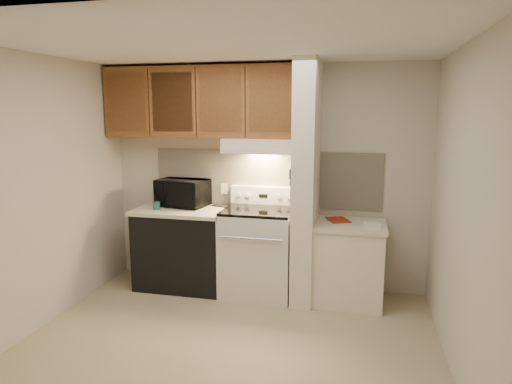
% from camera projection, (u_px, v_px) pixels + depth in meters
% --- Properties ---
extents(floor, '(3.60, 3.60, 0.00)m').
position_uv_depth(floor, '(229.00, 343.00, 3.96)').
color(floor, tan).
rests_on(floor, ground).
extents(ceiling, '(3.60, 3.60, 0.00)m').
position_uv_depth(ceiling, '(225.00, 44.00, 3.53)').
color(ceiling, white).
rests_on(ceiling, wall_back).
extents(wall_back, '(3.60, 2.50, 0.02)m').
position_uv_depth(wall_back, '(265.00, 177.00, 5.18)').
color(wall_back, beige).
rests_on(wall_back, floor).
extents(wall_left, '(0.02, 3.00, 2.50)m').
position_uv_depth(wall_left, '(38.00, 194.00, 4.15)').
color(wall_left, beige).
rests_on(wall_left, floor).
extents(wall_right, '(0.02, 3.00, 2.50)m').
position_uv_depth(wall_right, '(463.00, 214.00, 3.34)').
color(wall_right, beige).
rests_on(wall_right, floor).
extents(backsplash, '(2.60, 0.02, 0.63)m').
position_uv_depth(backsplash, '(265.00, 179.00, 5.17)').
color(backsplash, beige).
rests_on(backsplash, wall_back).
extents(range_body, '(0.76, 0.65, 0.92)m').
position_uv_depth(range_body, '(258.00, 253.00, 4.99)').
color(range_body, silver).
rests_on(range_body, floor).
extents(oven_window, '(0.50, 0.01, 0.30)m').
position_uv_depth(oven_window, '(252.00, 258.00, 4.68)').
color(oven_window, black).
rests_on(oven_window, range_body).
extents(oven_handle, '(0.65, 0.02, 0.02)m').
position_uv_depth(oven_handle, '(251.00, 239.00, 4.60)').
color(oven_handle, silver).
rests_on(oven_handle, range_body).
extents(cooktop, '(0.74, 0.64, 0.03)m').
position_uv_depth(cooktop, '(258.00, 210.00, 4.91)').
color(cooktop, black).
rests_on(cooktop, range_body).
extents(range_backguard, '(0.76, 0.08, 0.20)m').
position_uv_depth(range_backguard, '(264.00, 195.00, 5.16)').
color(range_backguard, silver).
rests_on(range_backguard, range_body).
extents(range_display, '(0.10, 0.01, 0.04)m').
position_uv_depth(range_display, '(263.00, 196.00, 5.12)').
color(range_display, black).
rests_on(range_display, range_backguard).
extents(range_knob_left_outer, '(0.05, 0.02, 0.05)m').
position_uv_depth(range_knob_left_outer, '(239.00, 195.00, 5.18)').
color(range_knob_left_outer, silver).
rests_on(range_knob_left_outer, range_backguard).
extents(range_knob_left_inner, '(0.05, 0.02, 0.05)m').
position_uv_depth(range_knob_left_inner, '(248.00, 195.00, 5.16)').
color(range_knob_left_inner, silver).
rests_on(range_knob_left_inner, range_backguard).
extents(range_knob_right_inner, '(0.05, 0.02, 0.05)m').
position_uv_depth(range_knob_right_inner, '(279.00, 197.00, 5.08)').
color(range_knob_right_inner, silver).
rests_on(range_knob_right_inner, range_backguard).
extents(range_knob_right_outer, '(0.05, 0.02, 0.05)m').
position_uv_depth(range_knob_right_outer, '(288.00, 197.00, 5.05)').
color(range_knob_right_outer, silver).
rests_on(range_knob_right_outer, range_backguard).
extents(dishwasher_front, '(1.00, 0.63, 0.87)m').
position_uv_depth(dishwasher_front, '(184.00, 249.00, 5.20)').
color(dishwasher_front, black).
rests_on(dishwasher_front, floor).
extents(left_countertop, '(1.04, 0.67, 0.04)m').
position_uv_depth(left_countertop, '(182.00, 210.00, 5.12)').
color(left_countertop, beige).
rests_on(left_countertop, dishwasher_front).
extents(spoon_rest, '(0.25, 0.15, 0.02)m').
position_uv_depth(spoon_rest, '(222.00, 206.00, 5.22)').
color(spoon_rest, black).
rests_on(spoon_rest, left_countertop).
extents(teal_jar, '(0.09, 0.09, 0.09)m').
position_uv_depth(teal_jar, '(157.00, 205.00, 5.07)').
color(teal_jar, '#246057').
rests_on(teal_jar, left_countertop).
extents(outlet, '(0.08, 0.01, 0.12)m').
position_uv_depth(outlet, '(224.00, 189.00, 5.29)').
color(outlet, '#F2E2CC').
rests_on(outlet, backsplash).
extents(microwave, '(0.61, 0.47, 0.31)m').
position_uv_depth(microwave, '(183.00, 193.00, 5.24)').
color(microwave, black).
rests_on(microwave, left_countertop).
extents(partition_pillar, '(0.22, 0.70, 2.50)m').
position_uv_depth(partition_pillar, '(306.00, 183.00, 4.73)').
color(partition_pillar, '#F0E4CC').
rests_on(partition_pillar, floor).
extents(pillar_trim, '(0.01, 0.70, 0.04)m').
position_uv_depth(pillar_trim, '(295.00, 178.00, 4.75)').
color(pillar_trim, brown).
rests_on(pillar_trim, partition_pillar).
extents(knife_strip, '(0.02, 0.42, 0.04)m').
position_uv_depth(knife_strip, '(294.00, 177.00, 4.70)').
color(knife_strip, black).
rests_on(knife_strip, partition_pillar).
extents(knife_blade_a, '(0.01, 0.03, 0.16)m').
position_uv_depth(knife_blade_a, '(290.00, 189.00, 4.58)').
color(knife_blade_a, silver).
rests_on(knife_blade_a, knife_strip).
extents(knife_handle_a, '(0.02, 0.02, 0.10)m').
position_uv_depth(knife_handle_a, '(290.00, 174.00, 4.53)').
color(knife_handle_a, black).
rests_on(knife_handle_a, knife_strip).
extents(knife_blade_b, '(0.01, 0.04, 0.18)m').
position_uv_depth(knife_blade_b, '(291.00, 189.00, 4.64)').
color(knife_blade_b, silver).
rests_on(knife_blade_b, knife_strip).
extents(knife_handle_b, '(0.02, 0.02, 0.10)m').
position_uv_depth(knife_handle_b, '(292.00, 173.00, 4.61)').
color(knife_handle_b, black).
rests_on(knife_handle_b, knife_strip).
extents(knife_blade_c, '(0.01, 0.04, 0.20)m').
position_uv_depth(knife_blade_c, '(292.00, 189.00, 4.72)').
color(knife_blade_c, silver).
rests_on(knife_blade_c, knife_strip).
extents(knife_handle_c, '(0.02, 0.02, 0.10)m').
position_uv_depth(knife_handle_c, '(293.00, 172.00, 4.71)').
color(knife_handle_c, black).
rests_on(knife_handle_c, knife_strip).
extents(knife_blade_d, '(0.01, 0.04, 0.16)m').
position_uv_depth(knife_blade_d, '(294.00, 185.00, 4.78)').
color(knife_blade_d, silver).
rests_on(knife_blade_d, knife_strip).
extents(knife_handle_d, '(0.02, 0.02, 0.10)m').
position_uv_depth(knife_handle_d, '(294.00, 171.00, 4.78)').
color(knife_handle_d, black).
rests_on(knife_handle_d, knife_strip).
extents(knife_blade_e, '(0.01, 0.04, 0.18)m').
position_uv_depth(knife_blade_e, '(295.00, 185.00, 4.87)').
color(knife_blade_e, silver).
rests_on(knife_blade_e, knife_strip).
extents(knife_handle_e, '(0.02, 0.02, 0.10)m').
position_uv_depth(knife_handle_e, '(295.00, 170.00, 4.85)').
color(knife_handle_e, black).
rests_on(knife_handle_e, knife_strip).
extents(oven_mitt, '(0.03, 0.10, 0.24)m').
position_uv_depth(oven_mitt, '(296.00, 191.00, 4.95)').
color(oven_mitt, slate).
rests_on(oven_mitt, partition_pillar).
extents(right_cab_base, '(0.70, 0.60, 0.81)m').
position_uv_depth(right_cab_base, '(348.00, 264.00, 4.78)').
color(right_cab_base, '#F2E2CC').
rests_on(right_cab_base, floor).
extents(right_countertop, '(0.74, 0.64, 0.04)m').
position_uv_depth(right_countertop, '(350.00, 225.00, 4.70)').
color(right_countertop, beige).
rests_on(right_countertop, right_cab_base).
extents(red_folder, '(0.29, 0.33, 0.01)m').
position_uv_depth(red_folder, '(338.00, 220.00, 4.82)').
color(red_folder, '#9F2812').
rests_on(red_folder, right_countertop).
extents(white_box, '(0.17, 0.14, 0.04)m').
position_uv_depth(white_box, '(372.00, 225.00, 4.55)').
color(white_box, white).
rests_on(white_box, right_countertop).
extents(range_hood, '(0.78, 0.44, 0.15)m').
position_uv_depth(range_hood, '(261.00, 145.00, 4.91)').
color(range_hood, '#F2E2CC').
rests_on(range_hood, upper_cabinets).
extents(hood_lip, '(0.78, 0.04, 0.06)m').
position_uv_depth(hood_lip, '(257.00, 151.00, 4.71)').
color(hood_lip, '#F2E2CC').
rests_on(hood_lip, range_hood).
extents(upper_cabinets, '(2.18, 0.33, 0.77)m').
position_uv_depth(upper_cabinets, '(201.00, 102.00, 5.02)').
color(upper_cabinets, brown).
rests_on(upper_cabinets, wall_back).
extents(cab_door_a, '(0.46, 0.01, 0.63)m').
position_uv_depth(cab_door_a, '(126.00, 102.00, 5.05)').
color(cab_door_a, brown).
rests_on(cab_door_a, upper_cabinets).
extents(cab_gap_a, '(0.01, 0.01, 0.73)m').
position_uv_depth(cab_gap_a, '(149.00, 102.00, 4.99)').
color(cab_gap_a, black).
rests_on(cab_gap_a, upper_cabinets).
extents(cab_door_b, '(0.46, 0.01, 0.63)m').
position_uv_depth(cab_door_b, '(172.00, 102.00, 4.93)').
color(cab_door_b, brown).
rests_on(cab_door_b, upper_cabinets).
extents(cab_gap_b, '(0.01, 0.01, 0.73)m').
position_uv_depth(cab_gap_b, '(196.00, 102.00, 4.87)').
color(cab_gap_b, black).
rests_on(cab_gap_b, upper_cabinets).
extents(cab_door_c, '(0.46, 0.01, 0.63)m').
position_uv_depth(cab_door_c, '(220.00, 102.00, 4.81)').
color(cab_door_c, brown).
rests_on(cab_door_c, upper_cabinets).
extents(cab_gap_c, '(0.01, 0.01, 0.73)m').
position_uv_depth(cab_gap_c, '(245.00, 102.00, 4.75)').
color(cab_gap_c, black).
rests_on(cab_gap_c, upper_cabinets).
extents(cab_door_d, '(0.46, 0.01, 0.63)m').
position_uv_depth(cab_door_d, '(271.00, 102.00, 4.69)').
color(cab_door_d, brown).
rests_on(cab_door_d, upper_cabinets).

